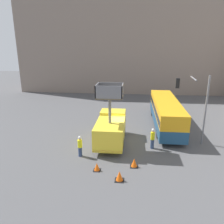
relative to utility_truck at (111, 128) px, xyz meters
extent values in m
plane|color=#4C4C4F|center=(1.18, 0.59, -1.56)|extent=(120.00, 120.00, 0.00)
cube|color=gray|center=(1.18, 27.75, 9.11)|extent=(44.00, 10.00, 21.35)
cube|color=yellow|center=(0.00, 2.05, -0.01)|extent=(2.52, 1.81, 2.18)
cube|color=yellow|center=(0.00, -0.96, -0.14)|extent=(2.52, 4.22, 1.92)
cube|color=red|center=(0.00, -3.02, -0.95)|extent=(2.47, 0.10, 0.24)
cylinder|color=black|center=(-1.11, 2.05, -1.05)|extent=(0.30, 1.03, 1.03)
cylinder|color=black|center=(1.11, 2.05, -1.05)|extent=(0.30, 1.03, 1.03)
cylinder|color=black|center=(-1.11, -0.96, -1.05)|extent=(0.30, 1.03, 1.03)
cylinder|color=black|center=(1.11, -0.96, -1.05)|extent=(0.30, 1.03, 1.03)
cylinder|color=slate|center=(0.00, -0.96, 1.99)|extent=(0.24, 0.24, 2.35)
cube|color=brown|center=(0.00, -0.96, 3.22)|extent=(2.26, 1.98, 0.10)
cube|color=slate|center=(-1.09, -0.96, 3.80)|extent=(0.08, 1.98, 1.05)
cube|color=slate|center=(1.09, -0.96, 3.80)|extent=(0.08, 1.98, 1.05)
cube|color=slate|center=(0.00, -0.01, 3.80)|extent=(2.26, 0.08, 1.05)
cube|color=slate|center=(0.00, -1.91, 3.80)|extent=(2.26, 0.08, 1.05)
cube|color=navy|center=(5.79, 5.41, -0.56)|extent=(2.60, 12.18, 1.19)
cube|color=orange|center=(5.79, 5.41, 0.77)|extent=(2.60, 12.18, 1.46)
cube|color=black|center=(5.79, 5.41, 0.55)|extent=(2.62, 11.69, 0.64)
cylinder|color=black|center=(4.64, 9.19, -1.08)|extent=(0.30, 0.97, 0.97)
cylinder|color=black|center=(6.94, 9.19, -1.08)|extent=(0.30, 0.97, 0.97)
cylinder|color=black|center=(4.64, 1.64, -1.08)|extent=(0.30, 0.97, 0.97)
cylinder|color=black|center=(6.94, 1.64, -1.08)|extent=(0.30, 0.97, 0.97)
cylinder|color=slate|center=(8.66, 0.71, 1.69)|extent=(0.18, 0.18, 6.51)
cylinder|color=slate|center=(7.32, 0.81, 4.65)|extent=(0.31, 2.68, 0.13)
cube|color=black|center=(5.98, 0.90, 4.20)|extent=(0.34, 0.34, 0.90)
sphere|color=red|center=(5.98, 0.90, 4.45)|extent=(0.20, 0.20, 0.20)
cylinder|color=navy|center=(-2.32, -2.90, -1.15)|extent=(0.32, 0.32, 0.83)
cylinder|color=yellow|center=(-2.32, -2.90, -0.40)|extent=(0.38, 0.38, 0.66)
sphere|color=tan|center=(-2.32, -2.90, 0.04)|extent=(0.23, 0.23, 0.23)
sphere|color=white|center=(-2.32, -2.90, 0.14)|extent=(0.24, 0.24, 0.24)
cylinder|color=navy|center=(3.86, -0.78, -1.13)|extent=(0.32, 0.32, 0.88)
cylinder|color=yellow|center=(3.86, -0.78, -0.34)|extent=(0.38, 0.38, 0.69)
sphere|color=tan|center=(3.86, -0.78, 0.13)|extent=(0.24, 0.24, 0.24)
sphere|color=white|center=(3.86, -0.78, 0.23)|extent=(0.25, 0.25, 0.25)
cube|color=black|center=(-0.54, -4.98, -1.55)|extent=(0.54, 0.54, 0.03)
cone|color=#F25B0F|center=(-0.54, -4.98, -1.25)|extent=(0.43, 0.43, 0.62)
cube|color=black|center=(1.23, -6.09, -1.55)|extent=(0.64, 0.64, 0.03)
cone|color=#F25B0F|center=(1.23, -6.09, -1.20)|extent=(0.51, 0.51, 0.73)
cube|color=black|center=(2.24, -4.17, -1.55)|extent=(0.61, 0.61, 0.03)
cone|color=#F25B0F|center=(2.24, -4.17, -1.22)|extent=(0.49, 0.49, 0.70)
camera|label=1|loc=(2.04, -19.26, 7.38)|focal=35.00mm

